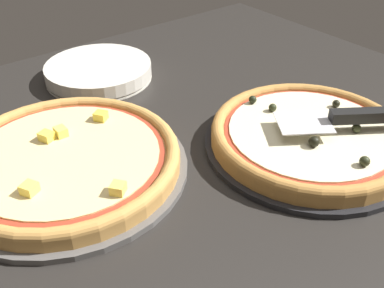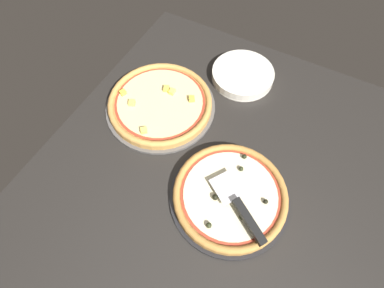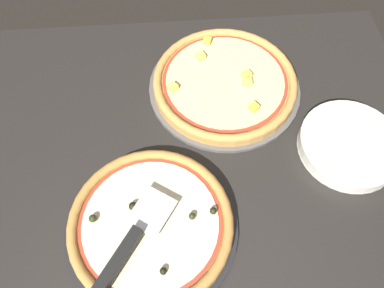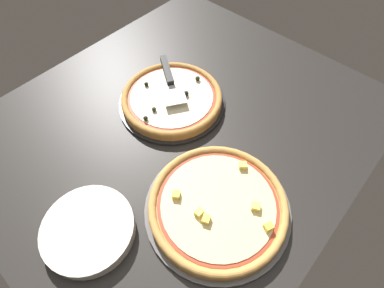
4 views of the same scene
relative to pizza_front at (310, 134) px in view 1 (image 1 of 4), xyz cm
name	(u,v)px [view 1 (image 1 of 4)]	position (x,y,z in cm)	size (l,w,h in cm)	color
ground_plane	(257,161)	(4.23, 7.79, -4.45)	(123.27, 107.17, 3.60)	black
pizza_pan_front	(308,145)	(0.00, 0.00, -2.15)	(35.53, 35.53, 1.00)	black
pizza_front	(310,134)	(0.00, 0.00, 0.00)	(33.40, 33.40, 4.30)	#B77F3D
pizza_pan_back	(67,169)	(19.31, 35.50, -2.15)	(38.48, 38.48, 1.00)	#565451
pizza_back	(65,158)	(19.30, 35.51, -0.07)	(36.17, 36.17, 3.89)	#C68E47
serving_spatula	(358,117)	(-4.55, -5.84, 3.47)	(16.29, 21.12, 2.00)	silver
plate_stack	(99,71)	(45.61, 15.52, -0.90)	(23.00, 23.00, 3.50)	silver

